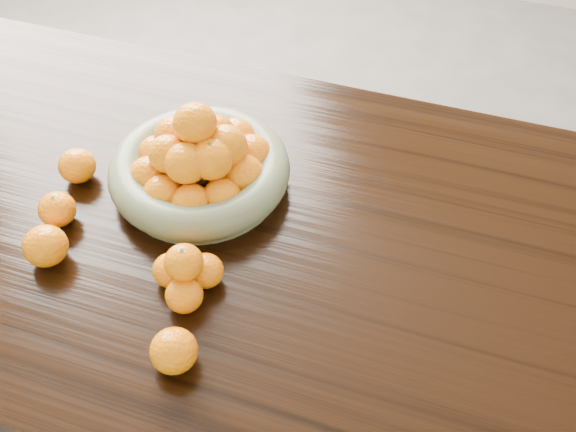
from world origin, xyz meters
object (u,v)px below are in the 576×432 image
(dining_table, at_px, (270,260))
(fruit_bowl, at_px, (200,163))
(loose_orange_0, at_px, (57,209))
(orange_pyramid, at_px, (186,274))

(dining_table, relative_size, fruit_bowl, 5.44)
(fruit_bowl, relative_size, loose_orange_0, 5.07)
(fruit_bowl, bearing_deg, orange_pyramid, -71.70)
(orange_pyramid, relative_size, loose_orange_0, 1.74)
(dining_table, distance_m, orange_pyramid, 0.24)
(fruit_bowl, xyz_separation_m, orange_pyramid, (0.08, -0.25, -0.02))
(dining_table, xyz_separation_m, loose_orange_0, (-0.40, -0.11, 0.12))
(fruit_bowl, relative_size, orange_pyramid, 2.91)
(orange_pyramid, bearing_deg, fruit_bowl, 108.30)
(fruit_bowl, bearing_deg, dining_table, -24.41)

